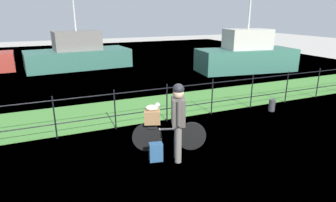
{
  "coord_description": "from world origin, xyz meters",
  "views": [
    {
      "loc": [
        -3.04,
        -5.07,
        3.03
      ],
      "look_at": [
        -0.33,
        1.19,
        0.9
      ],
      "focal_mm": 30.45,
      "sensor_mm": 36.0,
      "label": 1
    }
  ],
  "objects_px": {
    "bicycle_main": "(169,136)",
    "cyclist_person": "(178,116)",
    "backpack_on_paving": "(156,152)",
    "moored_boat_mid": "(78,54)",
    "wooden_crate": "(152,117)",
    "mooring_bollard": "(272,105)",
    "moored_boat_far": "(246,56)",
    "terrier_dog": "(153,107)"
  },
  "relations": [
    {
      "from": "wooden_crate",
      "to": "terrier_dog",
      "type": "distance_m",
      "value": 0.23
    },
    {
      "from": "terrier_dog",
      "to": "mooring_bollard",
      "type": "distance_m",
      "value": 4.64
    },
    {
      "from": "wooden_crate",
      "to": "terrier_dog",
      "type": "height_order",
      "value": "terrier_dog"
    },
    {
      "from": "cyclist_person",
      "to": "terrier_dog",
      "type": "bearing_deg",
      "value": 118.46
    },
    {
      "from": "terrier_dog",
      "to": "cyclist_person",
      "type": "relative_size",
      "value": 0.19
    },
    {
      "from": "terrier_dog",
      "to": "cyclist_person",
      "type": "distance_m",
      "value": 0.68
    },
    {
      "from": "bicycle_main",
      "to": "moored_boat_far",
      "type": "height_order",
      "value": "moored_boat_far"
    },
    {
      "from": "wooden_crate",
      "to": "backpack_on_paving",
      "type": "relative_size",
      "value": 0.86
    },
    {
      "from": "mooring_bollard",
      "to": "moored_boat_far",
      "type": "bearing_deg",
      "value": 59.32
    },
    {
      "from": "terrier_dog",
      "to": "mooring_bollard",
      "type": "relative_size",
      "value": 0.84
    },
    {
      "from": "terrier_dog",
      "to": "backpack_on_paving",
      "type": "distance_m",
      "value": 0.97
    },
    {
      "from": "wooden_crate",
      "to": "bicycle_main",
      "type": "bearing_deg",
      "value": -19.93
    },
    {
      "from": "mooring_bollard",
      "to": "moored_boat_far",
      "type": "distance_m",
      "value": 6.65
    },
    {
      "from": "backpack_on_paving",
      "to": "mooring_bollard",
      "type": "height_order",
      "value": "backpack_on_paving"
    },
    {
      "from": "bicycle_main",
      "to": "terrier_dog",
      "type": "height_order",
      "value": "terrier_dog"
    },
    {
      "from": "cyclist_person",
      "to": "mooring_bollard",
      "type": "xyz_separation_m",
      "value": [
        4.11,
        1.67,
        -0.81
      ]
    },
    {
      "from": "moored_boat_far",
      "to": "wooden_crate",
      "type": "bearing_deg",
      "value": -139.22
    },
    {
      "from": "mooring_bollard",
      "to": "cyclist_person",
      "type": "bearing_deg",
      "value": -157.91
    },
    {
      "from": "bicycle_main",
      "to": "wooden_crate",
      "type": "relative_size",
      "value": 4.62
    },
    {
      "from": "bicycle_main",
      "to": "moored_boat_mid",
      "type": "xyz_separation_m",
      "value": [
        -0.63,
        11.4,
        0.4
      ]
    },
    {
      "from": "bicycle_main",
      "to": "moored_boat_mid",
      "type": "height_order",
      "value": "moored_boat_mid"
    },
    {
      "from": "bicycle_main",
      "to": "wooden_crate",
      "type": "xyz_separation_m",
      "value": [
        -0.34,
        0.12,
        0.47
      ]
    },
    {
      "from": "cyclist_person",
      "to": "moored_boat_mid",
      "type": "xyz_separation_m",
      "value": [
        -0.63,
        11.88,
        -0.25
      ]
    },
    {
      "from": "mooring_bollard",
      "to": "bicycle_main",
      "type": "bearing_deg",
      "value": -163.89
    },
    {
      "from": "bicycle_main",
      "to": "cyclist_person",
      "type": "distance_m",
      "value": 0.81
    },
    {
      "from": "terrier_dog",
      "to": "cyclist_person",
      "type": "bearing_deg",
      "value": -61.54
    },
    {
      "from": "wooden_crate",
      "to": "cyclist_person",
      "type": "bearing_deg",
      "value": -60.18
    },
    {
      "from": "moored_boat_far",
      "to": "moored_boat_mid",
      "type": "bearing_deg",
      "value": 150.89
    },
    {
      "from": "cyclist_person",
      "to": "moored_boat_mid",
      "type": "distance_m",
      "value": 11.9
    },
    {
      "from": "bicycle_main",
      "to": "cyclist_person",
      "type": "bearing_deg",
      "value": -89.54
    },
    {
      "from": "backpack_on_paving",
      "to": "bicycle_main",
      "type": "bearing_deg",
      "value": 48.75
    },
    {
      "from": "bicycle_main",
      "to": "cyclist_person",
      "type": "relative_size",
      "value": 0.95
    },
    {
      "from": "backpack_on_paving",
      "to": "moored_boat_mid",
      "type": "xyz_separation_m",
      "value": [
        -0.19,
        11.73,
        0.55
      ]
    },
    {
      "from": "terrier_dog",
      "to": "moored_boat_mid",
      "type": "height_order",
      "value": "moored_boat_mid"
    },
    {
      "from": "wooden_crate",
      "to": "cyclist_person",
      "type": "height_order",
      "value": "cyclist_person"
    },
    {
      "from": "backpack_on_paving",
      "to": "mooring_bollard",
      "type": "bearing_deg",
      "value": 30.09
    },
    {
      "from": "cyclist_person",
      "to": "bicycle_main",
      "type": "bearing_deg",
      "value": 90.46
    },
    {
      "from": "bicycle_main",
      "to": "backpack_on_paving",
      "type": "relative_size",
      "value": 3.98
    },
    {
      "from": "mooring_bollard",
      "to": "terrier_dog",
      "type": "bearing_deg",
      "value": -166.4
    },
    {
      "from": "wooden_crate",
      "to": "terrier_dog",
      "type": "relative_size",
      "value": 1.06
    },
    {
      "from": "mooring_bollard",
      "to": "moored_boat_mid",
      "type": "distance_m",
      "value": 11.28
    },
    {
      "from": "mooring_bollard",
      "to": "moored_boat_far",
      "type": "relative_size",
      "value": 0.07
    }
  ]
}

